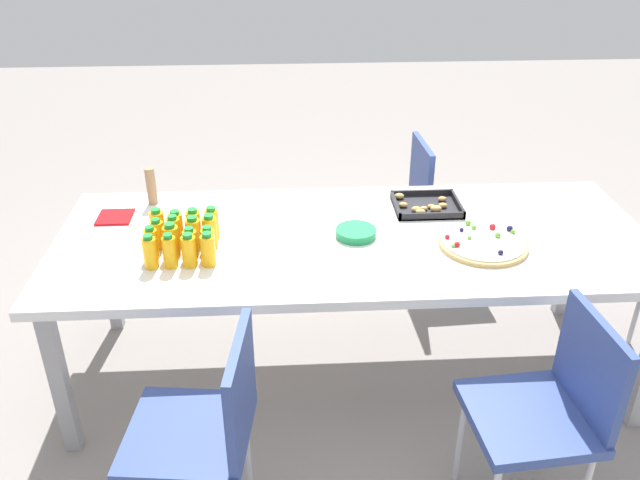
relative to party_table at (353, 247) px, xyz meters
The scene contains 26 objects.
ground_plane 0.67m from the party_table, ahead, with size 12.00×12.00×0.00m, color gray.
party_table is the anchor object (origin of this frame).
chair_near_right 1.02m from the party_table, 53.95° to the right, with size 0.43×0.43×0.83m.
chair_far_right 1.02m from the party_table, 55.11° to the left, with size 0.42×0.42×0.83m.
chair_near_left 1.02m from the party_table, 123.53° to the right, with size 0.44×0.44×0.83m.
juice_bottle_0 0.84m from the party_table, 165.36° to the right, with size 0.05×0.05×0.14m.
juice_bottle_1 0.77m from the party_table, 164.04° to the right, with size 0.05×0.05×0.14m.
juice_bottle_2 0.70m from the party_table, 162.65° to the right, with size 0.06×0.06×0.14m.
juice_bottle_3 0.63m from the party_table, 160.73° to the right, with size 0.06×0.06×0.14m.
juice_bottle_4 0.84m from the party_table, behind, with size 0.05×0.05×0.14m.
juice_bottle_5 0.76m from the party_table, 169.84° to the right, with size 0.06×0.06×0.15m.
juice_bottle_6 0.69m from the party_table, 168.00° to the right, with size 0.06×0.06×0.13m.
juice_bottle_7 0.62m from the party_table, 166.62° to the right, with size 0.05×0.05×0.14m.
juice_bottle_8 0.82m from the party_table, behind, with size 0.06×0.06×0.13m.
juice_bottle_9 0.75m from the party_table, behind, with size 0.06×0.06×0.15m.
juice_bottle_10 0.67m from the party_table, behind, with size 0.06×0.06×0.14m.
juice_bottle_11 0.61m from the party_table, behind, with size 0.06×0.06×0.15m.
juice_bottle_12 0.82m from the party_table, behind, with size 0.06×0.06×0.14m.
juice_bottle_13 0.75m from the party_table, behind, with size 0.06×0.06×0.13m.
juice_bottle_14 0.68m from the party_table, behind, with size 0.06×0.06×0.14m.
juice_bottle_15 0.60m from the party_table, behind, with size 0.06×0.06×0.14m.
fruit_pizza 0.54m from the party_table, 12.37° to the right, with size 0.37×0.37×0.05m.
snack_tray 0.44m from the party_table, 34.27° to the left, with size 0.30×0.25×0.04m.
plate_stack 0.07m from the party_table, 28.36° to the right, with size 0.17×0.17×0.03m.
napkin_stack 1.07m from the party_table, 167.83° to the left, with size 0.15×0.15×0.01m, color red.
cardboard_tube 0.98m from the party_table, 157.64° to the left, with size 0.04×0.04×0.18m, color #9E7A56.
Camera 1 is at (-0.28, -2.42, 2.04)m, focal length 36.63 mm.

